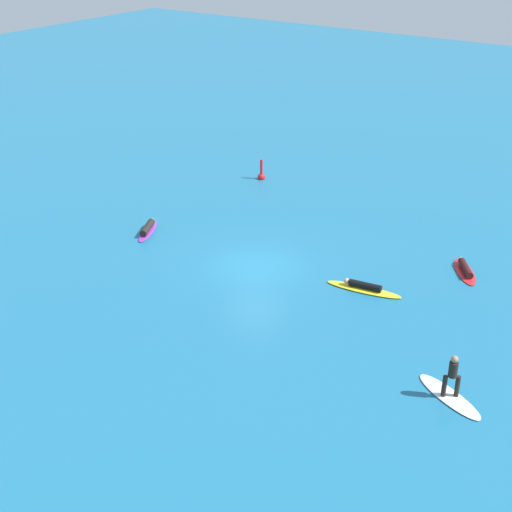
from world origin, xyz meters
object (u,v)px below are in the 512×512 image
object	(u,v)px
surfer_on_yellow_board	(363,288)
marker_buoy	(261,175)
surfer_on_white_board	(450,388)
surfer_on_purple_board	(148,229)
surfer_on_red_board	(465,270)

from	to	relation	value
surfer_on_yellow_board	marker_buoy	xyz separation A→B (m)	(-11.24, 8.76, 0.10)
surfer_on_yellow_board	surfer_on_white_board	bearing A→B (deg)	130.82
surfer_on_purple_board	marker_buoy	bearing A→B (deg)	-28.44
surfer_on_purple_board	surfer_on_yellow_board	bearing A→B (deg)	-112.45
surfer_on_white_board	surfer_on_purple_board	xyz separation A→B (m)	(-17.41, 4.25, -0.20)
surfer_on_red_board	surfer_on_purple_board	bearing A→B (deg)	74.12
surfer_on_red_board	surfer_on_purple_board	xyz separation A→B (m)	(-14.59, -4.81, 0.03)
surfer_on_red_board	surfer_on_white_board	size ratio (longest dim) A/B	0.88
surfer_on_white_board	surfer_on_purple_board	bearing A→B (deg)	12.76
surfer_on_red_board	surfer_on_purple_board	world-z (taller)	surfer_on_purple_board
surfer_on_purple_board	surfer_on_yellow_board	world-z (taller)	surfer_on_purple_board
surfer_on_red_board	marker_buoy	distance (m)	14.97
surfer_on_white_board	surfer_on_yellow_board	world-z (taller)	surfer_on_white_board
surfer_on_purple_board	marker_buoy	world-z (taller)	marker_buoy
surfer_on_red_board	surfer_on_yellow_board	distance (m)	5.02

